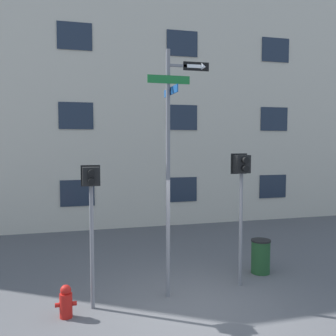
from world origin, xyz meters
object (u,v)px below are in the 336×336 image
street_sign_pole (171,154)px  pedestrian_signal_left (91,198)px  trash_bin (261,256)px  fire_hydrant (66,302)px  pedestrian_signal_right (241,182)px

street_sign_pole → pedestrian_signal_left: size_ratio=1.83×
street_sign_pole → trash_bin: size_ratio=6.12×
pedestrian_signal_left → fire_hydrant: size_ratio=4.54×
fire_hydrant → trash_bin: trash_bin is taller
street_sign_pole → fire_hydrant: 3.52m
pedestrian_signal_right → street_sign_pole: bearing=-174.3°
pedestrian_signal_right → trash_bin: size_ratio=3.58×
pedestrian_signal_left → pedestrian_signal_right: 3.37m
pedestrian_signal_left → fire_hydrant: 1.99m
street_sign_pole → pedestrian_signal_right: (1.69, 0.17, -0.66)m
pedestrian_signal_right → trash_bin: bearing=35.7°
pedestrian_signal_right → fire_hydrant: pedestrian_signal_right is taller
street_sign_pole → fire_hydrant: (-2.16, -0.44, -2.74)m
pedestrian_signal_right → pedestrian_signal_left: bearing=-174.1°
fire_hydrant → street_sign_pole: bearing=11.4°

